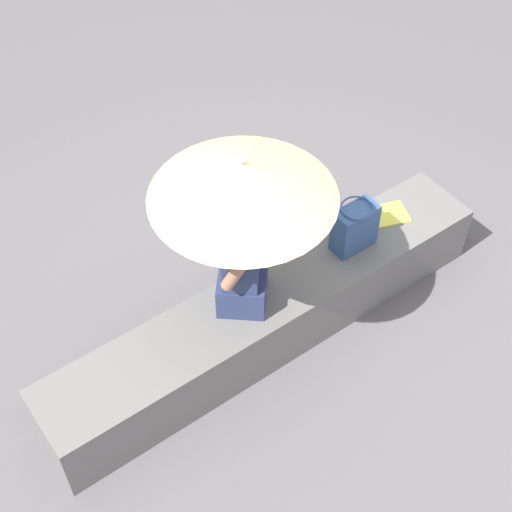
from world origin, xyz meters
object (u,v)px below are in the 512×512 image
person_seated (242,254)px  handbag_black (355,227)px  magazine (386,215)px  parasol (243,181)px

person_seated → handbag_black: person_seated is taller
magazine → handbag_black: bearing=-149.0°
parasol → person_seated: bearing=75.8°
handbag_black → magazine: bearing=11.4°
parasol → handbag_black: 1.15m
magazine → person_seated: bearing=-159.9°
handbag_black → magazine: 0.40m
person_seated → magazine: person_seated is taller
person_seated → parasol: 0.58m
person_seated → magazine: (1.17, 0.01, -0.38)m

